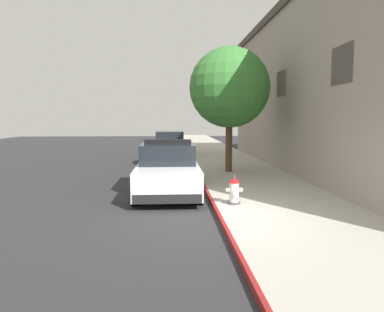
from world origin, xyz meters
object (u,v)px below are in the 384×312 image
object	(u,v)px
fire_hydrant	(234,191)
parked_car_silver_ahead	(170,145)
police_cruiser	(168,169)
street_tree	(229,88)

from	to	relation	value
fire_hydrant	parked_car_silver_ahead	bearing A→B (deg)	97.29
police_cruiser	parked_car_silver_ahead	distance (m)	10.77
fire_hydrant	street_tree	size ratio (longest dim) A/B	0.15
police_cruiser	street_tree	world-z (taller)	street_tree
police_cruiser	parked_car_silver_ahead	bearing A→B (deg)	89.70
parked_car_silver_ahead	fire_hydrant	size ratio (longest dim) A/B	6.37
police_cruiser	street_tree	distance (m)	5.13
police_cruiser	parked_car_silver_ahead	xyz separation A→B (m)	(0.06, 10.77, -0.00)
police_cruiser	fire_hydrant	distance (m)	2.87
street_tree	police_cruiser	bearing A→B (deg)	-126.33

